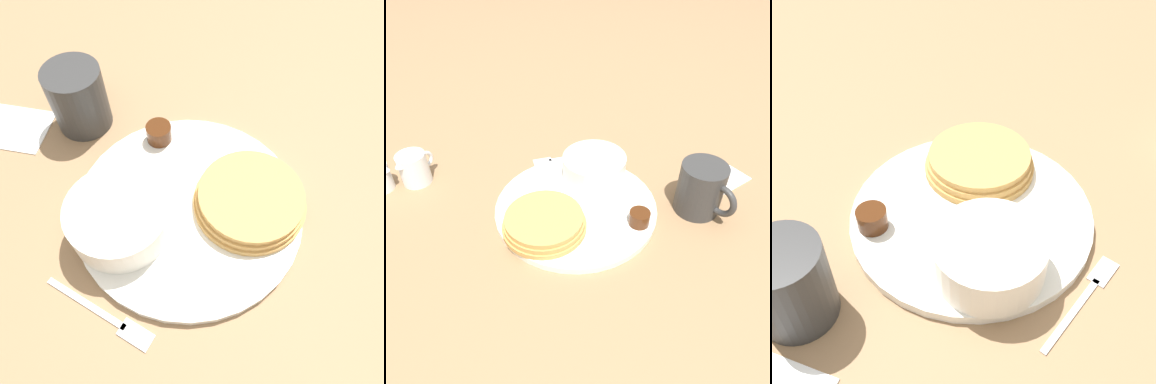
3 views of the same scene
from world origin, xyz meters
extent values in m
plane|color=#93704C|center=(0.00, 0.00, 0.00)|extent=(4.00, 4.00, 0.00)
cylinder|color=white|center=(0.00, 0.00, 0.01)|extent=(0.29, 0.29, 0.01)
cylinder|color=tan|center=(0.08, 0.00, 0.02)|extent=(0.14, 0.14, 0.01)
cylinder|color=tan|center=(0.08, 0.00, 0.03)|extent=(0.13, 0.13, 0.01)
cylinder|color=tan|center=(0.08, 0.00, 0.03)|extent=(0.13, 0.13, 0.01)
cylinder|color=white|center=(-0.08, -0.03, 0.04)|extent=(0.12, 0.12, 0.05)
cylinder|color=white|center=(-0.08, -0.03, 0.06)|extent=(0.10, 0.10, 0.01)
cylinder|color=#47230F|center=(-0.04, 0.11, 0.02)|extent=(0.04, 0.04, 0.03)
cylinder|color=white|center=(-0.11, -0.02, 0.02)|extent=(0.05, 0.05, 0.02)
sphere|color=white|center=(-0.11, -0.02, 0.04)|extent=(0.03, 0.03, 0.03)
cylinder|color=#333333|center=(-0.15, 0.15, 0.05)|extent=(0.08, 0.08, 0.09)
cube|color=silver|center=(-0.12, -0.12, 0.00)|extent=(0.10, 0.06, 0.00)
cube|color=silver|center=(-0.06, -0.15, 0.00)|extent=(0.04, 0.04, 0.00)
camera|label=1|loc=(0.00, -0.23, 0.42)|focal=35.00mm
camera|label=2|loc=(0.36, 0.34, 0.46)|focal=35.00mm
camera|label=3|loc=(-0.39, -0.05, 0.43)|focal=45.00mm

